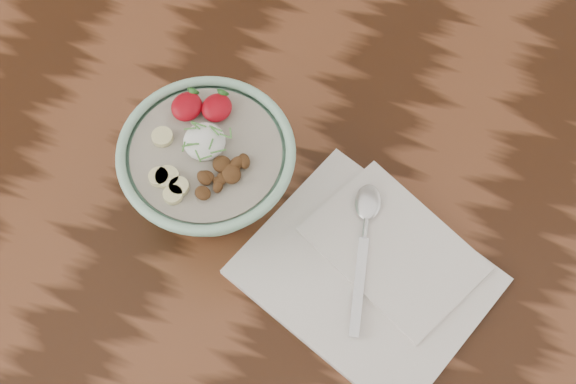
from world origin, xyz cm
name	(u,v)px	position (x,y,z in cm)	size (l,w,h in cm)	color
table	(322,272)	(0.00, 0.00, 65.70)	(160.00, 90.00, 75.00)	black
breakfast_bowl	(209,169)	(-13.87, 1.19, 81.26)	(18.57, 18.57, 12.13)	#9ACFB0
napkin	(372,270)	(5.86, -1.49, 75.63)	(29.93, 27.13, 1.51)	white
spoon	(366,223)	(3.56, 3.08, 76.90)	(5.75, 17.64, 0.92)	silver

